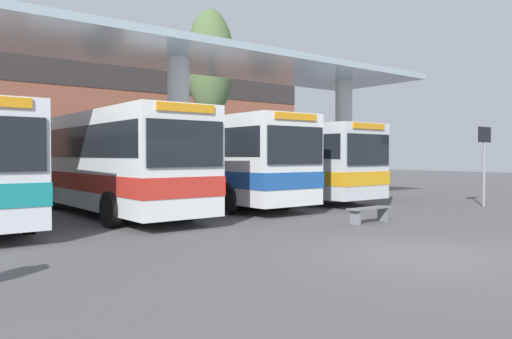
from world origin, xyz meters
The scene contains 9 objects.
ground_plane centered at (0.00, 0.00, 0.00)m, with size 100.00×100.00×0.00m, color #565456.
townhouse_backdrop centered at (0.00, 25.62, 4.82)m, with size 40.00×0.58×8.28m.
station_canopy centered at (0.00, 9.78, 4.82)m, with size 22.32×5.30×5.67m.
transit_bus_center_bay centered at (-2.18, 10.79, 1.87)m, with size 2.77×10.67×3.37m.
transit_bus_right_bay centered at (2.21, 11.35, 1.89)m, with size 2.95×10.87×3.39m.
transit_bus_far_right_bay centered at (6.04, 11.69, 1.81)m, with size 2.91×10.95×3.24m.
waiting_bench_near_pillar centered at (2.96, 3.69, 0.34)m, with size 1.59×0.44×0.46m.
info_sign_platform centered at (10.27, 3.96, 2.21)m, with size 0.90×0.09×3.11m.
poplar_tree_behind_right centered at (6.88, 18.24, 7.19)m, with size 2.74×2.74×10.31m.
Camera 1 is at (-8.82, -5.74, 2.00)m, focal length 35.00 mm.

